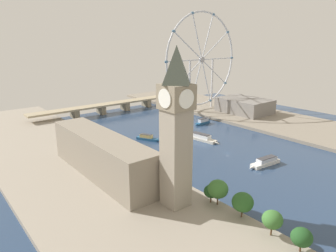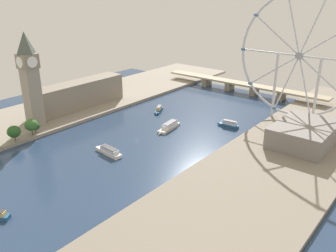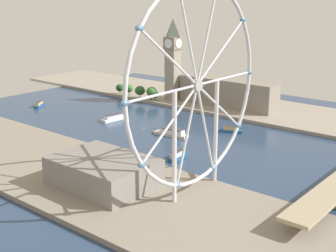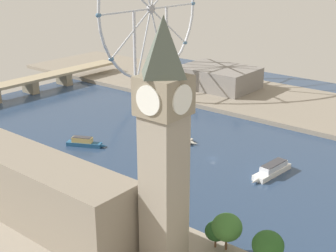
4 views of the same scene
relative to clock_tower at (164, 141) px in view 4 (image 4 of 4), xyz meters
name	(u,v)px [view 4 (image 4 of 4)]	position (x,y,z in m)	size (l,w,h in m)	color
ground_plane	(213,158)	(87.17, 38.32, -46.04)	(392.82, 392.82, 0.00)	navy
riverbank_left	(40,250)	(-24.24, 38.32, -44.54)	(90.00, 520.00, 3.00)	gray
riverbank_right	(303,107)	(198.58, 38.32, -44.54)	(90.00, 520.00, 3.00)	gray
clock_tower	(164,141)	(0.00, 0.00, 0.00)	(15.12, 15.12, 82.71)	gray
parliament_block	(29,186)	(-12.43, 58.81, -29.78)	(22.00, 101.61, 26.53)	gray
tree_row_embankment	(270,248)	(16.46, -31.73, -35.01)	(11.81, 59.82, 14.03)	#513823
ferris_wheel	(151,10)	(173.16, 156.55, 16.48)	(113.66, 3.20, 115.77)	silver
riverside_hall	(218,77)	(200.70, 110.99, -34.88)	(42.13, 57.51, 16.32)	gray
river_bridge	(12,86)	(87.17, 221.98, -37.49)	(204.82, 15.74, 11.45)	tan
tour_boat_0	(169,136)	(93.43, 74.03, -43.52)	(11.32, 33.55, 6.03)	beige
tour_boat_1	(272,170)	(89.09, 4.94, -43.65)	(29.82, 8.70, 5.73)	white
tour_boat_2	(84,143)	(55.57, 104.58, -43.86)	(13.75, 22.49, 5.50)	#235684
tour_boat_3	(162,108)	(132.54, 111.95, -43.42)	(21.69, 6.56, 6.23)	#235684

